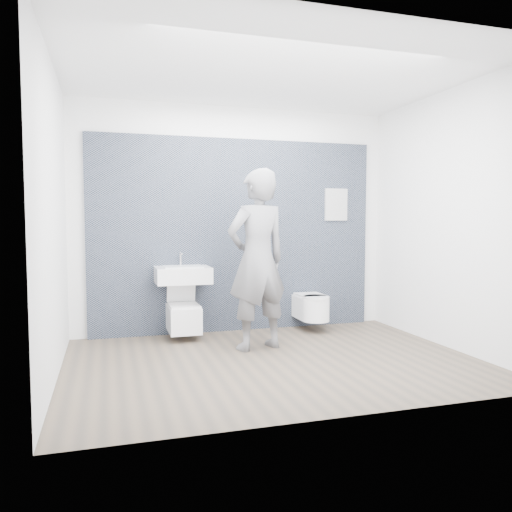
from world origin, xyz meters
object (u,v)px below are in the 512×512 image
object	(u,v)px
washbasin	(183,274)
toilet_rounded	(312,307)
toilet_square	(184,316)
visitor	(257,260)

from	to	relation	value
washbasin	toilet_rounded	world-z (taller)	washbasin
toilet_square	toilet_rounded	bearing A→B (deg)	-1.24
washbasin	toilet_square	size ratio (longest dim) A/B	0.91
washbasin	visitor	size ratio (longest dim) A/B	0.33
toilet_square	visitor	world-z (taller)	visitor
toilet_rounded	washbasin	bearing A→B (deg)	178.12
washbasin	toilet_square	bearing A→B (deg)	-90.00
washbasin	visitor	world-z (taller)	visitor
washbasin	visitor	xyz separation A→B (m)	(0.70, -0.71, 0.21)
toilet_square	toilet_rounded	size ratio (longest dim) A/B	1.21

